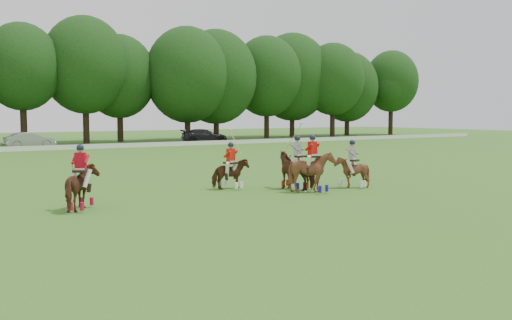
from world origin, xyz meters
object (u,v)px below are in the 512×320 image
polo_red_c (312,171)px  polo_stripe_a (297,170)px  polo_red_a (81,186)px  car_right (204,136)px  polo_ball (305,192)px  car_mid (30,140)px  polo_red_b (231,173)px  polo_stripe_b (352,171)px

polo_red_c → polo_stripe_a: polo_stripe_a is taller
polo_red_a → car_right: bearing=57.1°
polo_ball → car_mid: bearing=94.9°
car_right → polo_ball: car_right is taller
car_mid → car_right: car_right is taller
polo_red_b → polo_stripe_a: size_ratio=0.90×
car_right → polo_stripe_b: polo_stripe_b is taller
car_right → polo_red_c: 42.41m
polo_stripe_a → polo_ball: size_ratio=32.50×
polo_red_c → polo_stripe_b: bearing=3.4°
car_mid → polo_ball: size_ratio=52.07×
car_mid → polo_red_a: size_ratio=2.04×
polo_red_a → polo_stripe_a: polo_stripe_a is taller
car_mid → polo_red_a: bearing=166.9°
car_right → polo_red_c: size_ratio=2.17×
polo_red_a → car_mid: bearing=81.3°
car_right → polo_ball: size_ratio=59.44×
car_mid → polo_stripe_b: (6.08, -39.35, -0.00)m
polo_stripe_b → polo_stripe_a: bearing=154.5°
car_mid → polo_stripe_b: bearing=-175.6°
car_mid → polo_red_b: (1.25, -36.76, -0.04)m
polo_red_a → polo_red_b: (7.16, 1.90, -0.10)m
polo_stripe_a → polo_red_b: bearing=149.4°
polo_red_b → car_mid: bearing=91.9°
car_right → car_mid: bearing=105.4°
car_right → polo_red_a: bearing=162.4°
polo_red_a → polo_red_c: (9.59, -0.84, 0.08)m
polo_red_b → polo_ball: bearing=-52.0°
polo_stripe_b → polo_ball: size_ratio=24.21×
car_mid → car_right: 19.14m
polo_red_b → polo_ball: polo_red_b is taller
polo_ball → polo_red_c: bearing=-6.0°
polo_red_c → polo_stripe_a: (0.12, 1.23, -0.04)m
car_right → polo_stripe_a: 41.22m
polo_stripe_b → polo_red_a: bearing=176.7°
polo_red_a → polo_red_b: bearing=14.8°
polo_red_b → polo_red_a: bearing=-165.2°
polo_stripe_a → polo_red_a: bearing=-177.7°
car_right → polo_stripe_b: 41.46m
car_mid → car_right: size_ratio=0.88×
polo_ball → polo_stripe_a: bearing=69.4°
car_right → polo_stripe_b: size_ratio=2.45×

